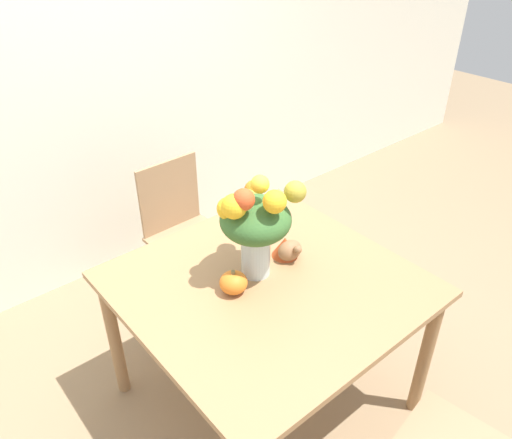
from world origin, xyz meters
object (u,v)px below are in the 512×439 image
at_px(pumpkin, 233,282).
at_px(dining_chair_near_window, 185,233).
at_px(flower_vase, 256,222).
at_px(turkey_figurine, 287,248).

distance_m(pumpkin, dining_chair_near_window, 0.99).
relative_size(flower_vase, dining_chair_near_window, 0.54).
bearing_deg(turkey_figurine, dining_chair_near_window, 91.99).
bearing_deg(turkey_figurine, flower_vase, 178.54).
bearing_deg(pumpkin, turkey_figurine, 5.50).
height_order(turkey_figurine, dining_chair_near_window, dining_chair_near_window).
bearing_deg(flower_vase, dining_chair_near_window, 79.68).
height_order(pumpkin, dining_chair_near_window, dining_chair_near_window).
xyz_separation_m(flower_vase, dining_chair_near_window, (0.15, 0.84, -0.56)).
bearing_deg(flower_vase, pumpkin, -166.26).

